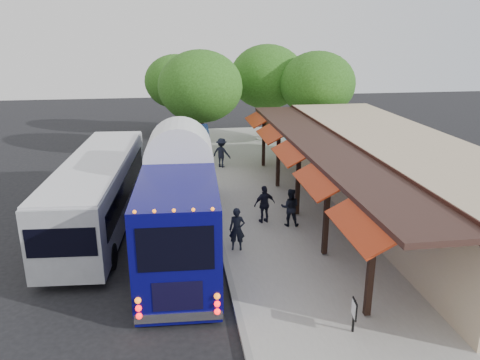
{
  "coord_description": "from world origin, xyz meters",
  "views": [
    {
      "loc": [
        -1.65,
        -15.27,
        8.28
      ],
      "look_at": [
        1.23,
        4.49,
        1.8
      ],
      "focal_mm": 35.0,
      "sensor_mm": 36.0,
      "label": 1
    }
  ],
  "objects_px": {
    "city_bus": "(99,190)",
    "ped_a": "(237,229)",
    "sign_board": "(354,311)",
    "ped_d": "(222,153)",
    "ped_c": "(265,204)",
    "ped_b": "(290,207)",
    "coach_bus": "(181,192)"
  },
  "relations": [
    {
      "from": "coach_bus",
      "to": "city_bus",
      "type": "height_order",
      "value": "coach_bus"
    },
    {
      "from": "ped_b",
      "to": "sign_board",
      "type": "distance_m",
      "value": 7.56
    },
    {
      "from": "city_bus",
      "to": "ped_a",
      "type": "height_order",
      "value": "city_bus"
    },
    {
      "from": "coach_bus",
      "to": "ped_c",
      "type": "distance_m",
      "value": 3.91
    },
    {
      "from": "city_bus",
      "to": "ped_d",
      "type": "xyz_separation_m",
      "value": [
        6.15,
        7.89,
        -0.63
      ]
    },
    {
      "from": "ped_b",
      "to": "coach_bus",
      "type": "bearing_deg",
      "value": 20.19
    },
    {
      "from": "ped_a",
      "to": "city_bus",
      "type": "bearing_deg",
      "value": 160.08
    },
    {
      "from": "ped_b",
      "to": "ped_d",
      "type": "distance_m",
      "value": 9.57
    },
    {
      "from": "city_bus",
      "to": "sign_board",
      "type": "xyz_separation_m",
      "value": [
        8.03,
        -9.04,
        -0.85
      ]
    },
    {
      "from": "ped_a",
      "to": "ped_d",
      "type": "distance_m",
      "value": 11.35
    },
    {
      "from": "city_bus",
      "to": "ped_d",
      "type": "height_order",
      "value": "city_bus"
    },
    {
      "from": "city_bus",
      "to": "ped_a",
      "type": "xyz_separation_m",
      "value": [
        5.53,
        -3.45,
        -0.7
      ]
    },
    {
      "from": "ped_a",
      "to": "ped_c",
      "type": "height_order",
      "value": "ped_c"
    },
    {
      "from": "city_bus",
      "to": "coach_bus",
      "type": "bearing_deg",
      "value": -26.27
    },
    {
      "from": "ped_c",
      "to": "ped_d",
      "type": "distance_m",
      "value": 8.92
    },
    {
      "from": "ped_b",
      "to": "ped_d",
      "type": "height_order",
      "value": "ped_d"
    },
    {
      "from": "coach_bus",
      "to": "sign_board",
      "type": "bearing_deg",
      "value": -54.43
    },
    {
      "from": "city_bus",
      "to": "ped_b",
      "type": "distance_m",
      "value": 8.27
    },
    {
      "from": "ped_a",
      "to": "ped_b",
      "type": "bearing_deg",
      "value": 49.42
    },
    {
      "from": "city_bus",
      "to": "ped_a",
      "type": "distance_m",
      "value": 6.55
    },
    {
      "from": "coach_bus",
      "to": "ped_d",
      "type": "height_order",
      "value": "coach_bus"
    },
    {
      "from": "ped_a",
      "to": "ped_d",
      "type": "bearing_deg",
      "value": 98.89
    },
    {
      "from": "city_bus",
      "to": "ped_c",
      "type": "distance_m",
      "value": 7.19
    },
    {
      "from": "city_bus",
      "to": "sign_board",
      "type": "distance_m",
      "value": 12.12
    },
    {
      "from": "ped_b",
      "to": "ped_c",
      "type": "distance_m",
      "value": 1.13
    },
    {
      "from": "coach_bus",
      "to": "ped_a",
      "type": "height_order",
      "value": "coach_bus"
    },
    {
      "from": "ped_a",
      "to": "ped_d",
      "type": "xyz_separation_m",
      "value": [
        0.62,
        11.33,
        0.07
      ]
    },
    {
      "from": "ped_d",
      "to": "sign_board",
      "type": "distance_m",
      "value": 17.03
    },
    {
      "from": "sign_board",
      "to": "coach_bus",
      "type": "bearing_deg",
      "value": 129.68
    },
    {
      "from": "ped_b",
      "to": "sign_board",
      "type": "xyz_separation_m",
      "value": [
        -0.07,
        -7.56,
        -0.15
      ]
    },
    {
      "from": "ped_a",
      "to": "sign_board",
      "type": "distance_m",
      "value": 6.13
    },
    {
      "from": "sign_board",
      "to": "ped_d",
      "type": "bearing_deg",
      "value": 103.08
    }
  ]
}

